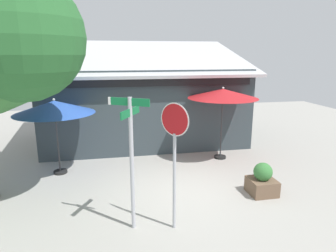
{
  "coord_description": "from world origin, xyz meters",
  "views": [
    {
      "loc": [
        -1.89,
        -7.76,
        3.85
      ],
      "look_at": [
        -0.12,
        1.2,
        1.6
      ],
      "focal_mm": 31.34,
      "sensor_mm": 36.0,
      "label": 1
    }
  ],
  "objects_px": {
    "patio_umbrella_royal_blue_left": "(54,107)",
    "patio_umbrella_crimson_center": "(223,94)",
    "sidewalk_planter": "(262,181)",
    "street_sign_post": "(131,151)",
    "stop_sign": "(175,145)"
  },
  "relations": [
    {
      "from": "stop_sign",
      "to": "street_sign_post",
      "type": "bearing_deg",
      "value": 168.34
    },
    {
      "from": "patio_umbrella_royal_blue_left",
      "to": "patio_umbrella_crimson_center",
      "type": "height_order",
      "value": "patio_umbrella_crimson_center"
    },
    {
      "from": "patio_umbrella_royal_blue_left",
      "to": "patio_umbrella_crimson_center",
      "type": "relative_size",
      "value": 0.93
    },
    {
      "from": "patio_umbrella_crimson_center",
      "to": "sidewalk_planter",
      "type": "xyz_separation_m",
      "value": [
        0.08,
        -3.01,
        -2.06
      ]
    },
    {
      "from": "street_sign_post",
      "to": "patio_umbrella_royal_blue_left",
      "type": "distance_m",
      "value": 4.22
    },
    {
      "from": "patio_umbrella_royal_blue_left",
      "to": "patio_umbrella_crimson_center",
      "type": "distance_m",
      "value": 5.76
    },
    {
      "from": "patio_umbrella_crimson_center",
      "to": "sidewalk_planter",
      "type": "height_order",
      "value": "patio_umbrella_crimson_center"
    },
    {
      "from": "street_sign_post",
      "to": "sidewalk_planter",
      "type": "xyz_separation_m",
      "value": [
        3.69,
        0.96,
        -1.45
      ]
    },
    {
      "from": "patio_umbrella_crimson_center",
      "to": "street_sign_post",
      "type": "bearing_deg",
      "value": -132.22
    },
    {
      "from": "patio_umbrella_crimson_center",
      "to": "sidewalk_planter",
      "type": "distance_m",
      "value": 3.65
    },
    {
      "from": "sidewalk_planter",
      "to": "stop_sign",
      "type": "bearing_deg",
      "value": -157.53
    },
    {
      "from": "street_sign_post",
      "to": "patio_umbrella_royal_blue_left",
      "type": "xyz_separation_m",
      "value": [
        -2.13,
        3.62,
        0.38
      ]
    },
    {
      "from": "patio_umbrella_crimson_center",
      "to": "patio_umbrella_royal_blue_left",
      "type": "bearing_deg",
      "value": -176.48
    },
    {
      "from": "stop_sign",
      "to": "patio_umbrella_royal_blue_left",
      "type": "height_order",
      "value": "stop_sign"
    },
    {
      "from": "street_sign_post",
      "to": "patio_umbrella_crimson_center",
      "type": "bearing_deg",
      "value": 47.78
    }
  ]
}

